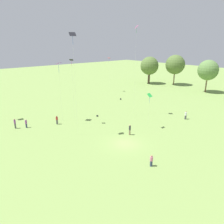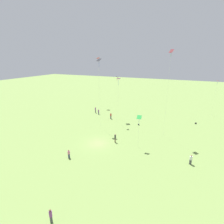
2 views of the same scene
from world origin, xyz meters
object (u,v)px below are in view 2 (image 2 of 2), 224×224
person_2 (99,112)px  person_5 (51,216)px  person_0 (69,154)px  kite_8 (117,81)px  person_1 (95,110)px  person_6 (191,160)px  kite_6 (99,63)px  kite_2 (171,57)px  person_3 (115,138)px  picnic_bag_0 (139,125)px  kite_5 (98,60)px  kite_0 (217,82)px  person_4 (111,116)px  picnic_bag_1 (196,123)px  kite_1 (139,118)px  kite_3 (119,80)px

person_2 → person_5: (34.96, 13.33, 0.03)m
person_0 → kite_8: size_ratio=0.13×
person_1 → person_6: size_ratio=1.10×
person_0 → kite_6: kite_6 is taller
person_6 → kite_2: bearing=19.2°
person_5 → kite_6: size_ratio=0.10×
person_1 → kite_2: 29.08m
person_3 → picnic_bag_0: bearing=110.3°
person_6 → picnic_bag_0: 18.56m
person_0 → kite_5: bearing=-134.5°
picnic_bag_0 → person_2: bearing=-104.5°
person_0 → kite_0: (-37.49, 24.88, 9.36)m
person_4 → picnic_bag_0: person_4 is taller
kite_5 → kite_0: bearing=148.3°
person_6 → picnic_bag_0: (-13.47, -12.74, -0.69)m
person_1 → person_3: 21.24m
person_1 → kite_0: kite_0 is taller
person_3 → person_5: bearing=-57.6°
person_6 → kite_5: 44.65m
person_2 → kite_5: kite_5 is taller
person_3 → picnic_bag_0: size_ratio=5.64×
person_1 → person_4: (3.16, 6.87, -0.11)m
person_0 → kite_2: size_ratio=0.09×
kite_2 → picnic_bag_0: bearing=-37.7°
person_1 → kite_8: 15.09m
person_5 → kite_6: (-25.89, -7.88, 14.86)m
picnic_bag_1 → person_1: bearing=-85.1°
person_4 → picnic_bag_0: bearing=142.8°
person_1 → kite_8: (5.22, 9.60, 10.41)m
person_5 → picnic_bag_1: size_ratio=3.97×
kite_1 → kite_8: (-10.87, -9.16, 5.30)m
person_0 → picnic_bag_0: person_0 is taller
person_4 → kite_8: size_ratio=0.14×
picnic_bag_1 → person_6: bearing=-2.5°
person_6 → kite_3: bearing=37.8°
person_5 → person_6: person_5 is taller
person_0 → kite_8: bearing=-156.8°
person_6 → picnic_bag_1: 20.61m
person_1 → kite_3: size_ratio=0.16×
person_4 → person_2: bearing=-50.0°
kite_8 → kite_2: bearing=-109.4°
person_4 → person_1: bearing=-52.4°
person_1 → kite_3: bearing=44.2°
kite_1 → person_2: bearing=-179.1°
person_0 → picnic_bag_1: bearing=168.7°
person_0 → person_3: bearing=175.6°
kite_1 → kite_6: kite_6 is taller
person_2 → person_6: 31.68m
person_0 → kite_0: bearing=171.9°
person_3 → kite_6: size_ratio=0.11×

